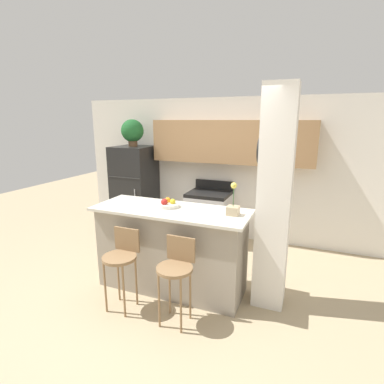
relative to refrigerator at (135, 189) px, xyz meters
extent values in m
plane|color=tan|center=(1.58, -1.64, -0.84)|extent=(14.00, 14.00, 0.00)
cube|color=white|center=(1.58, 0.42, 0.44)|extent=(5.60, 0.06, 2.55)
cube|color=#9E754C|center=(1.82, 0.23, 0.95)|extent=(2.82, 0.32, 0.74)
cube|color=silver|center=(1.51, 0.25, 0.74)|extent=(0.68, 0.28, 0.12)
cube|color=white|center=(2.81, -1.50, 0.44)|extent=(0.36, 0.32, 2.55)
cylinder|color=black|center=(2.62, -1.50, 1.00)|extent=(0.02, 0.28, 0.28)
cylinder|color=white|center=(2.61, -1.50, 1.00)|extent=(0.01, 0.25, 0.25)
cube|color=gray|center=(1.58, -1.64, -0.31)|extent=(1.86, 0.63, 1.05)
cube|color=beige|center=(1.58, -1.64, 0.23)|extent=(1.98, 0.75, 0.04)
cube|color=black|center=(0.00, 0.00, -0.27)|extent=(0.71, 0.71, 1.14)
cube|color=black|center=(0.00, 0.00, 0.57)|extent=(0.71, 0.71, 0.54)
cube|color=#333333|center=(0.00, -0.36, 0.30)|extent=(0.68, 0.01, 0.01)
cylinder|color=#B2B2B7|center=(0.23, -0.37, -0.21)|extent=(0.02, 0.02, 0.63)
cube|color=silver|center=(1.51, 0.05, -0.41)|extent=(0.73, 0.63, 0.85)
cube|color=black|center=(1.51, 0.05, 0.04)|extent=(0.73, 0.63, 0.06)
cube|color=black|center=(1.51, 0.35, 0.15)|extent=(0.73, 0.04, 0.16)
cube|color=black|center=(1.51, -0.27, -0.37)|extent=(0.44, 0.01, 0.27)
cylinder|color=olive|center=(1.23, -2.27, -0.19)|extent=(0.39, 0.39, 0.03)
cube|color=olive|center=(1.23, -2.11, -0.03)|extent=(0.33, 0.02, 0.28)
cylinder|color=olive|center=(1.11, -2.40, -0.52)|extent=(0.02, 0.02, 0.63)
cylinder|color=olive|center=(1.36, -2.40, -0.52)|extent=(0.02, 0.02, 0.63)
cylinder|color=olive|center=(1.11, -2.15, -0.52)|extent=(0.02, 0.02, 0.63)
cylinder|color=olive|center=(1.36, -2.15, -0.52)|extent=(0.02, 0.02, 0.63)
cylinder|color=olive|center=(1.93, -2.27, -0.19)|extent=(0.39, 0.39, 0.03)
cube|color=olive|center=(1.93, -2.11, -0.03)|extent=(0.33, 0.02, 0.28)
cylinder|color=olive|center=(1.80, -2.40, -0.52)|extent=(0.02, 0.02, 0.63)
cylinder|color=olive|center=(2.05, -2.40, -0.52)|extent=(0.02, 0.02, 0.63)
cylinder|color=olive|center=(1.80, -2.15, -0.52)|extent=(0.02, 0.02, 0.63)
cylinder|color=olive|center=(2.05, -2.15, -0.52)|extent=(0.02, 0.02, 0.63)
cylinder|color=brown|center=(0.00, 0.00, 0.90)|extent=(0.17, 0.17, 0.13)
sphere|color=#1E5B28|center=(0.00, 0.00, 1.13)|extent=(0.42, 0.42, 0.42)
cube|color=tan|center=(2.36, -1.59, 0.30)|extent=(0.14, 0.14, 0.10)
cylinder|color=#386633|center=(2.36, -1.59, 0.46)|extent=(0.01, 0.01, 0.23)
sphere|color=#DBCC4C|center=(2.36, -1.59, 0.60)|extent=(0.07, 0.07, 0.07)
cylinder|color=silver|center=(1.52, -1.59, 0.27)|extent=(0.27, 0.27, 0.05)
sphere|color=gold|center=(1.58, -1.58, 0.32)|extent=(0.07, 0.07, 0.07)
sphere|color=orange|center=(1.49, -1.54, 0.32)|extent=(0.07, 0.07, 0.07)
sphere|color=red|center=(1.49, -1.64, 0.33)|extent=(0.09, 0.09, 0.09)
camera|label=1|loc=(3.17, -4.85, 1.33)|focal=28.00mm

